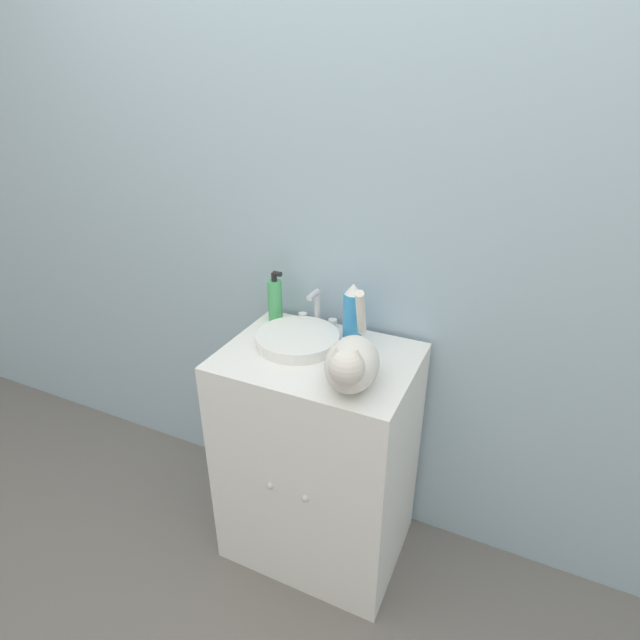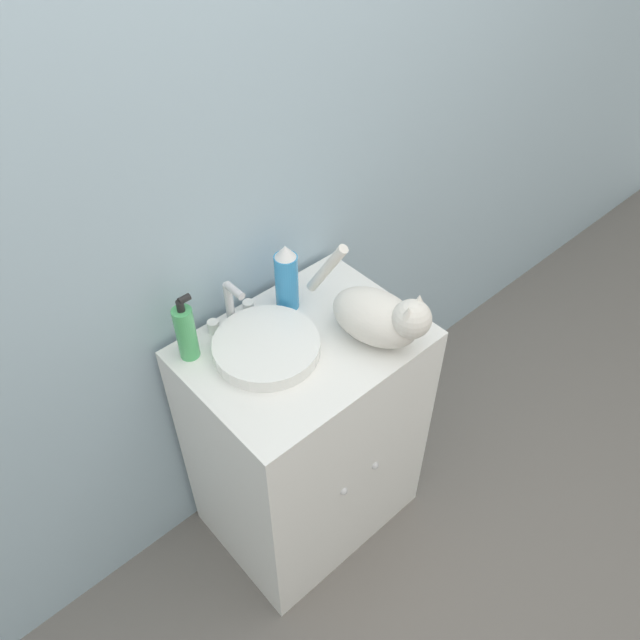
% 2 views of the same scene
% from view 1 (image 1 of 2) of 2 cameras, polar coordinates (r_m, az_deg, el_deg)
% --- Properties ---
extents(ground_plane, '(8.00, 8.00, 0.00)m').
position_cam_1_polar(ground_plane, '(2.07, -3.28, -28.18)').
color(ground_plane, slate).
extents(wall_back, '(6.00, 0.05, 2.50)m').
position_cam_1_polar(wall_back, '(1.72, 3.81, 11.78)').
color(wall_back, '#9EB7C6').
rests_on(wall_back, ground_plane).
extents(vanity_cabinet, '(0.63, 0.48, 0.85)m').
position_cam_1_polar(vanity_cabinet, '(1.89, -0.18, -15.33)').
color(vanity_cabinet, white).
rests_on(vanity_cabinet, ground_plane).
extents(sink_basin, '(0.28, 0.28, 0.04)m').
position_cam_1_polar(sink_basin, '(1.69, -2.55, -2.19)').
color(sink_basin, white).
rests_on(sink_basin, vanity_cabinet).
extents(faucet, '(0.15, 0.08, 0.14)m').
position_cam_1_polar(faucet, '(1.79, -0.37, 1.02)').
color(faucet, silver).
rests_on(faucet, vanity_cabinet).
extents(cat, '(0.21, 0.38, 0.25)m').
position_cam_1_polar(cat, '(1.44, 3.61, -4.88)').
color(cat, silver).
rests_on(cat, vanity_cabinet).
extents(soap_bottle, '(0.06, 0.05, 0.20)m').
position_cam_1_polar(soap_bottle, '(1.83, -5.16, 2.30)').
color(soap_bottle, '#4CB266').
rests_on(soap_bottle, vanity_cabinet).
extents(spray_bottle, '(0.07, 0.07, 0.21)m').
position_cam_1_polar(spray_bottle, '(1.68, 3.76, 0.75)').
color(spray_bottle, '#338CCC').
rests_on(spray_bottle, vanity_cabinet).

